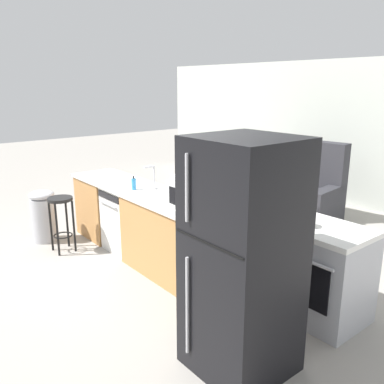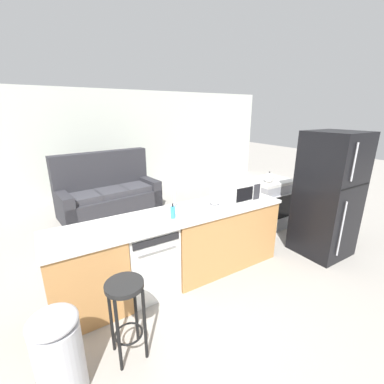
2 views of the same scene
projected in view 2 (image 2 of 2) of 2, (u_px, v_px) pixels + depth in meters
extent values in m
plane|color=gray|center=(168.00, 281.00, 3.27)|extent=(24.00, 24.00, 0.00)
cube|color=beige|center=(102.00, 144.00, 6.44)|extent=(10.00, 0.06, 2.60)
cube|color=#B77F47|center=(87.00, 276.00, 2.68)|extent=(0.75, 0.62, 0.86)
cube|color=#B77F47|center=(220.00, 235.00, 3.55)|extent=(1.55, 0.62, 0.86)
cube|color=silver|center=(177.00, 215.00, 3.08)|extent=(2.94, 0.66, 0.04)
cube|color=#49331C|center=(178.00, 275.00, 3.33)|extent=(2.86, 0.56, 0.08)
cube|color=white|center=(148.00, 258.00, 3.02)|extent=(0.58, 0.58, 0.84)
cube|color=black|center=(157.00, 241.00, 2.67)|extent=(0.52, 0.01, 0.08)
cylinder|color=#B2B2B7|center=(158.00, 250.00, 2.69)|extent=(0.44, 0.02, 0.02)
cube|color=#A8AAB2|center=(267.00, 204.00, 4.77)|extent=(0.76, 0.64, 0.85)
cube|color=black|center=(282.00, 207.00, 4.49)|extent=(0.53, 0.01, 0.43)
cylinder|color=silver|center=(284.00, 195.00, 4.40)|extent=(0.61, 0.03, 0.03)
cube|color=white|center=(270.00, 181.00, 4.63)|extent=(0.76, 0.64, 0.05)
torus|color=black|center=(268.00, 183.00, 4.44)|extent=(0.16, 0.16, 0.01)
torus|color=black|center=(282.00, 180.00, 4.61)|extent=(0.16, 0.16, 0.01)
torus|color=black|center=(258.00, 180.00, 4.64)|extent=(0.16, 0.16, 0.01)
torus|color=black|center=(271.00, 177.00, 4.81)|extent=(0.16, 0.16, 0.01)
cube|color=black|center=(328.00, 195.00, 3.73)|extent=(0.72, 0.70, 1.82)
cylinder|color=#B2B2B7|center=(355.00, 162.00, 3.16)|extent=(0.02, 0.02, 0.48)
cylinder|color=#B2B2B7|center=(342.00, 229.00, 3.43)|extent=(0.02, 0.02, 0.79)
cube|color=black|center=(356.00, 186.00, 3.37)|extent=(0.68, 0.01, 0.01)
cube|color=white|center=(238.00, 190.00, 3.51)|extent=(0.50, 0.36, 0.28)
cube|color=black|center=(245.00, 194.00, 3.34)|extent=(0.27, 0.01, 0.18)
cube|color=#2D2D33|center=(257.00, 192.00, 3.45)|extent=(0.11, 0.01, 0.21)
cylinder|color=silver|center=(175.00, 209.00, 3.19)|extent=(0.07, 0.07, 0.03)
cylinder|color=silver|center=(174.00, 198.00, 3.14)|extent=(0.02, 0.02, 0.26)
cylinder|color=silver|center=(177.00, 189.00, 3.05)|extent=(0.02, 0.14, 0.02)
cylinder|color=#4C4C51|center=(215.00, 204.00, 3.40)|extent=(0.14, 0.14, 0.01)
cylinder|color=white|center=(215.00, 193.00, 3.35)|extent=(0.11, 0.11, 0.27)
cylinder|color=#338CCC|center=(173.00, 212.00, 2.93)|extent=(0.06, 0.06, 0.14)
cylinder|color=black|center=(173.00, 205.00, 2.90)|extent=(0.02, 0.02, 0.04)
sphere|color=silver|center=(269.00, 178.00, 4.41)|extent=(0.17, 0.17, 0.17)
sphere|color=black|center=(270.00, 172.00, 4.38)|extent=(0.03, 0.03, 0.03)
cone|color=silver|center=(272.00, 176.00, 4.45)|extent=(0.08, 0.04, 0.06)
cylinder|color=black|center=(124.00, 285.00, 2.09)|extent=(0.32, 0.32, 0.04)
cylinder|color=black|center=(118.00, 337.00, 2.05)|extent=(0.03, 0.03, 0.70)
cylinder|color=black|center=(145.00, 325.00, 2.16)|extent=(0.03, 0.03, 0.70)
cylinder|color=black|center=(111.00, 318.00, 2.23)|extent=(0.03, 0.03, 0.70)
cylinder|color=black|center=(136.00, 308.00, 2.35)|extent=(0.03, 0.03, 0.70)
torus|color=black|center=(129.00, 333.00, 2.24)|extent=(0.25, 0.25, 0.02)
cylinder|color=#B7B7BC|center=(60.00, 361.00, 1.90)|extent=(0.34, 0.34, 0.62)
ellipsoid|color=#B7B7BC|center=(52.00, 322.00, 1.79)|extent=(0.35, 0.35, 0.14)
cube|color=#2D2D33|center=(111.00, 204.00, 5.42)|extent=(2.10, 1.15, 0.42)
cube|color=#2D2D33|center=(103.00, 181.00, 5.54)|extent=(2.01, 0.49, 1.27)
cube|color=#2D2D33|center=(65.00, 209.00, 4.86)|extent=(0.31, 0.92, 0.62)
cube|color=#2D2D33|center=(148.00, 191.00, 5.93)|extent=(0.31, 0.92, 0.62)
cube|color=#3B3B41|center=(83.00, 197.00, 4.98)|extent=(0.64, 0.70, 0.12)
cube|color=#3B3B41|center=(111.00, 192.00, 5.31)|extent=(0.64, 0.70, 0.12)
cube|color=#3B3B41|center=(135.00, 187.00, 5.64)|extent=(0.64, 0.70, 0.12)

